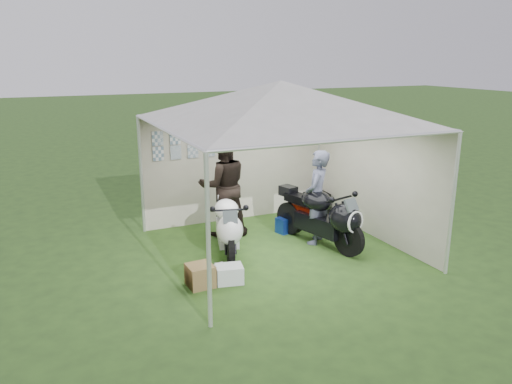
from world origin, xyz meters
TOP-DOWN VIEW (x-y plane):
  - ground at (0.00, 0.00)m, footprint 80.00×80.00m
  - canopy_tent at (-0.00, 0.03)m, footprint 5.66×5.66m
  - motorcycle_white at (-0.90, 0.23)m, footprint 0.82×1.93m
  - motorcycle_black at (0.82, -0.14)m, footprint 0.83×2.09m
  - paddock_stand at (0.58, 0.80)m, footprint 0.46×0.35m
  - person_dark_jacket at (-0.61, 1.17)m, footprint 1.05×0.87m
  - person_blue_jacket at (0.81, 0.07)m, footprint 0.75×0.75m
  - equipment_box at (1.70, 1.53)m, footprint 0.52×0.42m
  - crate_0 at (-1.30, -0.88)m, footprint 0.47×0.40m
  - crate_1 at (-1.75, -0.82)m, footprint 0.40×0.40m
  - crate_2 at (-1.39, -0.70)m, footprint 0.35×0.32m

SIDE VIEW (x-z plane):
  - ground at x=0.00m, z-range 0.00..0.00m
  - crate_2 at x=-1.39m, z-range 0.00..0.21m
  - crate_0 at x=-1.30m, z-range 0.00..0.27m
  - paddock_stand at x=0.58m, z-range 0.00..0.31m
  - crate_1 at x=-1.75m, z-range 0.00..0.34m
  - equipment_box at x=1.70m, z-range 0.00..0.49m
  - motorcycle_white at x=-0.90m, z-range 0.06..1.03m
  - motorcycle_black at x=0.82m, z-range 0.06..1.11m
  - person_blue_jacket at x=0.81m, z-range 0.00..1.75m
  - person_dark_jacket at x=-0.61m, z-range 0.00..1.98m
  - canopy_tent at x=0.00m, z-range 1.08..4.08m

